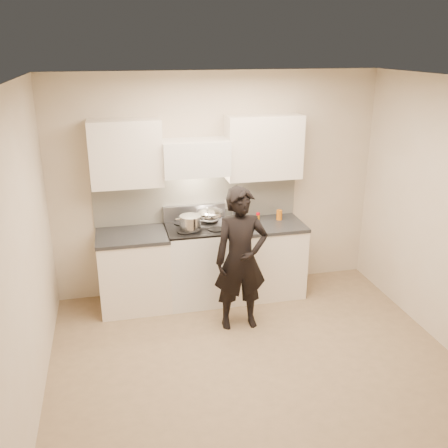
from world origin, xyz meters
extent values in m
plane|color=#896F4F|center=(0.00, 0.00, 0.00)|extent=(4.00, 4.00, 0.00)
cube|color=beige|center=(0.00, 1.75, 1.35)|extent=(4.00, 0.04, 2.70)
cube|color=beige|center=(0.00, -1.75, 1.35)|extent=(4.00, 0.04, 2.70)
cube|color=beige|center=(-2.00, 0.00, 1.35)|extent=(0.04, 3.50, 2.70)
cube|color=white|center=(0.00, 0.00, 2.69)|extent=(4.00, 3.50, 0.02)
cube|color=beige|center=(-0.25, 1.74, 1.19)|extent=(2.50, 0.02, 0.53)
cube|color=#A2A4AF|center=(-0.30, 1.70, 1.03)|extent=(0.76, 0.08, 0.20)
cube|color=silver|center=(-0.30, 1.55, 1.75)|extent=(0.76, 0.40, 0.40)
cylinder|color=silver|center=(-0.30, 1.37, 1.57)|extent=(0.66, 0.02, 0.02)
cube|color=silver|center=(0.53, 1.58, 1.83)|extent=(0.90, 0.33, 0.75)
cube|color=silver|center=(-1.08, 1.58, 1.83)|extent=(0.80, 0.33, 0.75)
cube|color=beige|center=(0.13, 1.73, 1.10)|extent=(0.08, 0.01, 0.12)
cube|color=silver|center=(-0.30, 1.43, 0.46)|extent=(0.76, 0.65, 0.92)
cube|color=black|center=(-0.30, 1.43, 0.93)|extent=(0.76, 0.65, 0.02)
cube|color=silver|center=(-0.14, 1.54, 0.95)|extent=(0.36, 0.34, 0.01)
cylinder|color=silver|center=(-0.30, 1.13, 0.78)|extent=(0.62, 0.02, 0.02)
cylinder|color=black|center=(-0.48, 1.28, 0.95)|extent=(0.18, 0.18, 0.01)
cylinder|color=black|center=(-0.12, 1.28, 0.95)|extent=(0.18, 0.18, 0.01)
cylinder|color=black|center=(-0.48, 1.57, 0.95)|extent=(0.18, 0.18, 0.01)
cylinder|color=black|center=(-0.12, 1.57, 0.95)|extent=(0.18, 0.18, 0.01)
cube|color=silver|center=(0.53, 1.43, 0.44)|extent=(0.90, 0.65, 0.88)
cube|color=black|center=(0.53, 1.43, 0.90)|extent=(0.92, 0.67, 0.04)
cube|color=silver|center=(-1.08, 1.43, 0.44)|extent=(0.80, 0.65, 0.88)
cube|color=black|center=(-1.08, 1.43, 0.90)|extent=(0.82, 0.67, 0.04)
ellipsoid|color=silver|center=(-0.15, 1.53, 1.04)|extent=(0.31, 0.31, 0.17)
torus|color=silver|center=(-0.15, 1.53, 1.08)|extent=(0.32, 0.32, 0.01)
ellipsoid|color=silver|center=(-0.15, 1.53, 1.04)|extent=(0.18, 0.18, 0.08)
cylinder|color=silver|center=(-0.19, 1.41, 1.14)|extent=(0.07, 0.23, 0.17)
cylinder|color=silver|center=(-0.41, 1.32, 1.04)|extent=(0.28, 0.28, 0.17)
cube|color=silver|center=(-0.56, 1.30, 1.10)|extent=(0.05, 0.03, 0.01)
cube|color=silver|center=(-0.26, 1.34, 1.10)|extent=(0.05, 0.03, 0.01)
cylinder|color=#A2A4AF|center=(0.23, 1.61, 1.01)|extent=(0.13, 0.13, 0.18)
cylinder|color=black|center=(0.26, 1.62, 1.10)|extent=(0.01, 0.01, 0.32)
cylinder|color=silver|center=(0.24, 1.63, 1.10)|extent=(0.01, 0.01, 0.32)
cylinder|color=#A2A4AF|center=(0.22, 1.64, 1.10)|extent=(0.01, 0.01, 0.32)
cylinder|color=black|center=(0.20, 1.62, 1.10)|extent=(0.01, 0.01, 0.32)
cylinder|color=#A2A4AF|center=(0.20, 1.60, 1.10)|extent=(0.01, 0.01, 0.32)
cylinder|color=silver|center=(0.22, 1.58, 1.10)|extent=(0.01, 0.01, 0.32)
cylinder|color=black|center=(0.24, 1.58, 1.10)|extent=(0.01, 0.01, 0.32)
cylinder|color=#A2A4AF|center=(0.26, 1.59, 1.10)|extent=(0.01, 0.01, 0.32)
cylinder|color=#C27106|center=(0.47, 1.55, 0.96)|extent=(0.04, 0.04, 0.07)
cylinder|color=red|center=(0.47, 1.55, 1.00)|extent=(0.04, 0.04, 0.02)
cylinder|color=#C5620E|center=(0.74, 1.51, 0.98)|extent=(0.07, 0.07, 0.12)
imported|color=black|center=(0.03, 0.71, 0.80)|extent=(0.59, 0.40, 1.60)
camera|label=1|loc=(-1.25, -4.02, 2.99)|focal=40.00mm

